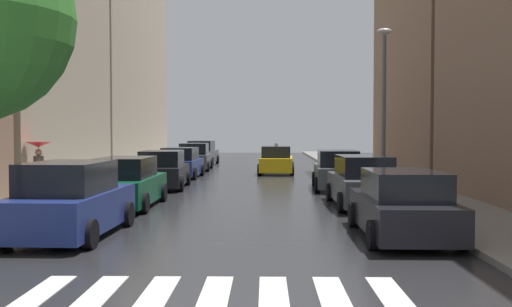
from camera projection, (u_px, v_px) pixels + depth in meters
ground_plane at (251, 178)px, 31.64m from camera, size 28.00×72.00×0.04m
sidewalk_left at (132, 176)px, 31.74m from camera, size 3.00×72.00×0.15m
sidewalk_right at (371, 176)px, 31.53m from camera, size 3.00×72.00×0.15m
crosswalk_stripes at (215, 295)px, 8.92m from camera, size 5.85×2.20×0.01m
building_left_mid at (10, 35)px, 26.81m from camera, size 6.00×12.09×13.87m
building_right_mid at (452, 8)px, 32.08m from camera, size 6.00×13.58×18.49m
parked_car_left_nearest at (71, 202)px, 13.84m from camera, size 2.21×4.56×1.79m
parked_car_left_second at (127, 184)px, 19.20m from camera, size 2.01×4.66×1.66m
parked_car_left_third at (163, 171)px, 25.52m from camera, size 2.23×4.45×1.66m
parked_car_left_fourth at (181, 164)px, 31.25m from camera, size 2.24×4.15×1.63m
parked_car_left_fifth at (195, 157)px, 37.55m from camera, size 2.20×4.63×1.73m
parked_car_left_sixth at (202, 153)px, 43.54m from camera, size 2.28×4.83×1.78m
parked_car_right_nearest at (402, 206)px, 13.69m from camera, size 2.12×4.61×1.59m
parked_car_right_second at (362, 183)px, 19.38m from camera, size 2.04×4.70×1.70m
parked_car_right_third at (337, 171)px, 25.11m from camera, size 2.22×4.55×1.68m
taxi_midroad at (276, 161)px, 34.27m from camera, size 2.20×4.50×1.81m
pedestrian_foreground at (39, 158)px, 21.25m from camera, size 0.92×0.92×1.97m
lamp_post_right at (384, 96)px, 23.54m from camera, size 0.60×0.28×6.49m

